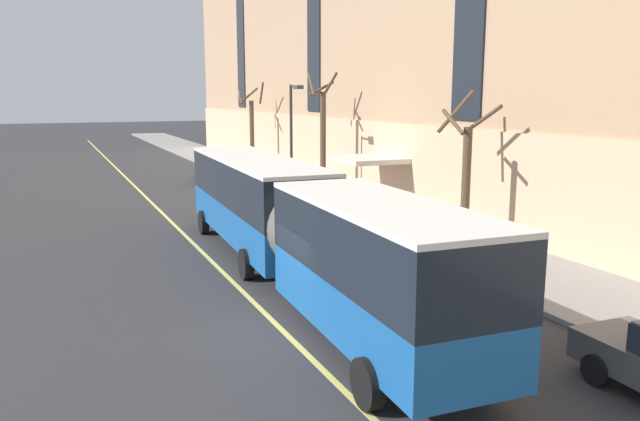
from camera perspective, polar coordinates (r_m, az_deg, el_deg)
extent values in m
plane|color=#303033|center=(15.91, -3.44, -10.96)|extent=(260.00, 260.00, 0.00)
cube|color=gray|center=(22.83, 15.84, -4.47)|extent=(4.78, 160.00, 0.15)
cube|color=#E5B68D|center=(21.92, 25.82, -0.05)|extent=(0.14, 110.00, 4.40)
cube|color=silver|center=(31.87, 4.51, 4.68)|extent=(3.20, 3.40, 0.24)
cube|color=#19569E|center=(23.39, -5.88, -0.80)|extent=(2.99, 11.10, 1.27)
cube|color=black|center=(23.15, -5.95, 2.61)|extent=(3.00, 11.10, 1.55)
cube|color=silver|center=(23.06, -5.99, 4.66)|extent=(3.01, 11.10, 0.12)
cube|color=#19232D|center=(28.50, -8.90, 3.70)|extent=(2.31, 0.18, 1.16)
cube|color=orange|center=(28.43, -8.94, 5.20)|extent=(1.76, 0.14, 0.28)
cube|color=black|center=(28.78, -8.81, 0.18)|extent=(2.46, 0.23, 0.24)
cube|color=white|center=(28.57, -10.54, 0.56)|extent=(0.28, 0.07, 0.18)
cube|color=white|center=(28.94, -7.12, 0.78)|extent=(0.28, 0.07, 0.18)
cylinder|color=#595651|center=(17.64, -0.72, -1.91)|extent=(2.42, 1.10, 2.38)
cube|color=#19569E|center=(14.09, 5.42, -8.45)|extent=(2.83, 7.60, 1.27)
cube|color=black|center=(13.70, 5.52, -2.88)|extent=(2.85, 7.60, 1.55)
cube|color=silver|center=(13.53, 5.58, 0.55)|extent=(2.86, 7.60, 0.12)
cylinder|color=black|center=(26.95, -10.61, -1.06)|extent=(0.34, 1.01, 1.00)
cylinder|color=black|center=(27.50, -5.47, -0.69)|extent=(0.34, 1.01, 1.00)
cylinder|color=black|center=(20.14, -6.78, -4.88)|extent=(0.34, 1.01, 1.00)
cylinder|color=black|center=(20.88, -0.09, -4.25)|extent=(0.34, 1.01, 1.00)
cylinder|color=black|center=(12.15, 4.38, -15.49)|extent=(0.34, 1.01, 1.00)
cylinder|color=black|center=(13.34, 14.42, -13.35)|extent=(0.34, 1.01, 1.00)
cube|color=navy|center=(43.08, -9.40, 3.47)|extent=(1.75, 4.78, 0.64)
cube|color=#232D38|center=(42.79, -9.35, 4.23)|extent=(1.53, 2.15, 0.56)
cube|color=navy|center=(42.75, -9.36, 4.63)|extent=(1.50, 2.06, 0.04)
cylinder|color=black|center=(44.35, -10.94, 3.20)|extent=(0.22, 0.64, 0.64)
cylinder|color=black|center=(44.76, -8.83, 3.33)|extent=(0.22, 0.64, 0.64)
cylinder|color=black|center=(41.49, -10.00, 2.74)|extent=(0.22, 0.64, 0.64)
cylinder|color=black|center=(41.93, -7.76, 2.88)|extent=(0.22, 0.64, 0.64)
cylinder|color=black|center=(14.23, 23.93, -13.17)|extent=(0.24, 0.65, 0.64)
cylinder|color=brown|center=(24.25, 13.18, 2.13)|extent=(0.34, 0.34, 4.50)
cylinder|color=brown|center=(24.63, 14.75, 8.12)|extent=(0.44, 1.71, 1.11)
cylinder|color=brown|center=(24.63, 12.32, 8.84)|extent=(1.67, 0.20, 1.61)
cylinder|color=brown|center=(23.66, 12.06, 7.94)|extent=(0.23, 1.43, 0.93)
cylinder|color=brown|center=(35.65, 0.27, 6.11)|extent=(0.34, 0.34, 5.87)
cylinder|color=brown|center=(35.90, 0.95, 11.48)|extent=(0.49, 1.19, 1.32)
cylinder|color=brown|center=(36.23, 0.14, 11.09)|extent=(1.44, 0.56, 0.86)
cylinder|color=brown|center=(35.39, -0.82, 11.48)|extent=(0.41, 1.48, 1.32)
cylinder|color=brown|center=(48.10, -6.24, 6.83)|extent=(0.35, 0.35, 5.27)
cylinder|color=brown|center=(48.12, -5.37, 10.65)|extent=(0.44, 1.69, 1.63)
cylinder|color=brown|center=(48.67, -6.54, 10.39)|extent=(1.50, 0.20, 1.24)
cylinder|color=brown|center=(47.89, -7.34, 10.44)|extent=(0.45, 1.81, 1.36)
cylinder|color=#2D2D30|center=(34.63, -2.65, 6.27)|extent=(0.16, 0.16, 6.23)
cylinder|color=#2D2D30|center=(34.02, -2.35, 11.28)|extent=(0.10, 1.10, 0.10)
cube|color=#3D3D3F|center=(33.51, -2.00, 11.21)|extent=(0.36, 0.60, 0.20)
cube|color=#E0D66B|center=(18.60, -6.65, -7.78)|extent=(0.16, 140.00, 0.01)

